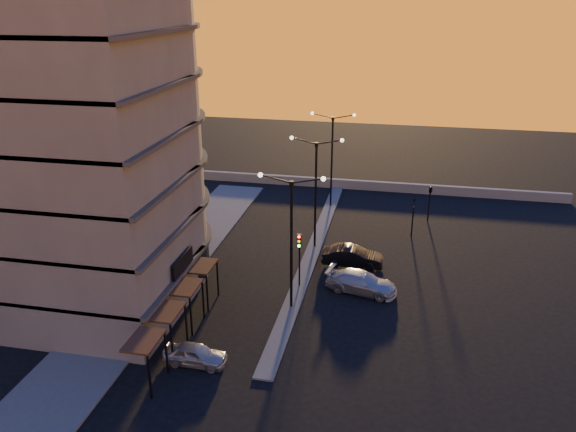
{
  "coord_description": "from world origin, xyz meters",
  "views": [
    {
      "loc": [
        6.55,
        -32.67,
        19.93
      ],
      "look_at": [
        -1.67,
        6.97,
        3.89
      ],
      "focal_mm": 35.0,
      "sensor_mm": 36.0,
      "label": 1
    }
  ],
  "objects_px": {
    "streetlamp_mid": "(316,184)",
    "traffic_light_main": "(299,252)",
    "car_wagon": "(362,282)",
    "car_sedan": "(353,257)",
    "car_hatchback": "(195,354)"
  },
  "relations": [
    {
      "from": "streetlamp_mid",
      "to": "traffic_light_main",
      "type": "bearing_deg",
      "value": -90.0
    },
    {
      "from": "car_wagon",
      "to": "traffic_light_main",
      "type": "bearing_deg",
      "value": 105.84
    },
    {
      "from": "traffic_light_main",
      "to": "car_sedan",
      "type": "height_order",
      "value": "traffic_light_main"
    },
    {
      "from": "traffic_light_main",
      "to": "car_hatchback",
      "type": "bearing_deg",
      "value": -112.45
    },
    {
      "from": "car_hatchback",
      "to": "car_sedan",
      "type": "relative_size",
      "value": 0.78
    },
    {
      "from": "streetlamp_mid",
      "to": "car_hatchback",
      "type": "height_order",
      "value": "streetlamp_mid"
    },
    {
      "from": "streetlamp_mid",
      "to": "car_sedan",
      "type": "height_order",
      "value": "streetlamp_mid"
    },
    {
      "from": "car_hatchback",
      "to": "car_wagon",
      "type": "height_order",
      "value": "car_wagon"
    },
    {
      "from": "traffic_light_main",
      "to": "car_wagon",
      "type": "height_order",
      "value": "traffic_light_main"
    },
    {
      "from": "streetlamp_mid",
      "to": "car_sedan",
      "type": "xyz_separation_m",
      "value": [
        3.45,
        -2.79,
        -4.81
      ]
    },
    {
      "from": "traffic_light_main",
      "to": "car_wagon",
      "type": "distance_m",
      "value": 5.0
    },
    {
      "from": "traffic_light_main",
      "to": "car_hatchback",
      "type": "height_order",
      "value": "traffic_light_main"
    },
    {
      "from": "car_sedan",
      "to": "car_wagon",
      "type": "distance_m",
      "value": 4.15
    },
    {
      "from": "streetlamp_mid",
      "to": "car_sedan",
      "type": "distance_m",
      "value": 6.55
    },
    {
      "from": "traffic_light_main",
      "to": "streetlamp_mid",
      "type": "bearing_deg",
      "value": 90.0
    }
  ]
}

